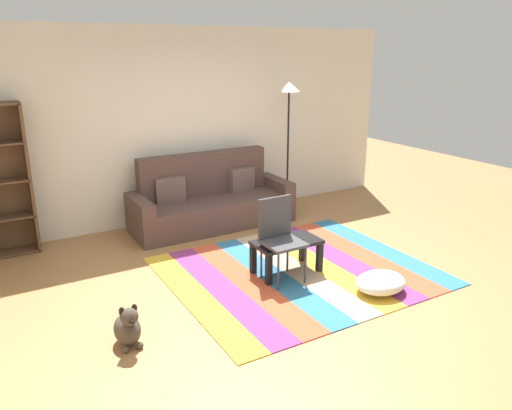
% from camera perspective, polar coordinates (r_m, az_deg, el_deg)
% --- Properties ---
extents(ground_plane, '(14.00, 14.00, 0.00)m').
position_cam_1_polar(ground_plane, '(5.39, 3.11, -8.76)').
color(ground_plane, '#9E7042').
extents(back_wall, '(6.80, 0.10, 2.70)m').
position_cam_1_polar(back_wall, '(7.18, -8.01, 9.09)').
color(back_wall, silver).
rests_on(back_wall, ground_plane).
extents(rug, '(2.81, 2.41, 0.01)m').
position_cam_1_polar(rug, '(5.62, 4.82, -7.59)').
color(rug, gold).
rests_on(rug, ground_plane).
extents(couch, '(2.26, 0.80, 1.00)m').
position_cam_1_polar(couch, '(6.97, -5.26, 0.37)').
color(couch, '#4C3833').
rests_on(couch, ground_plane).
extents(coffee_table, '(0.74, 0.41, 0.37)m').
position_cam_1_polar(coffee_table, '(5.46, 3.57, -4.87)').
color(coffee_table, black).
rests_on(coffee_table, rug).
extents(pouf, '(0.55, 0.45, 0.20)m').
position_cam_1_polar(pouf, '(5.27, 14.21, -8.68)').
color(pouf, white).
rests_on(pouf, rug).
extents(dog, '(0.22, 0.35, 0.40)m').
position_cam_1_polar(dog, '(4.40, -14.62, -13.54)').
color(dog, '#473D33').
rests_on(dog, ground_plane).
extents(standing_lamp, '(0.32, 0.32, 1.94)m').
position_cam_1_polar(standing_lamp, '(7.38, 3.82, 11.56)').
color(standing_lamp, black).
rests_on(standing_lamp, ground_plane).
extents(tv_remote, '(0.11, 0.15, 0.02)m').
position_cam_1_polar(tv_remote, '(5.45, 4.73, -3.97)').
color(tv_remote, black).
rests_on(tv_remote, coffee_table).
extents(folding_chair, '(0.40, 0.40, 0.90)m').
position_cam_1_polar(folding_chair, '(5.25, 2.70, -3.16)').
color(folding_chair, '#38383D').
rests_on(folding_chair, ground_plane).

